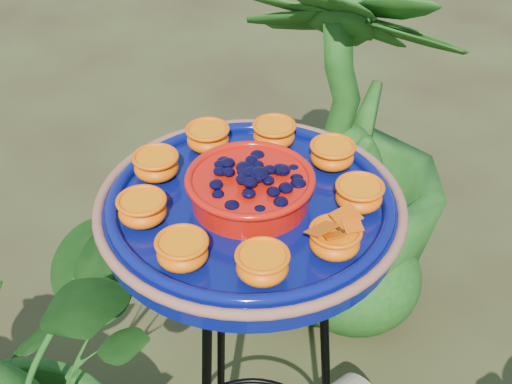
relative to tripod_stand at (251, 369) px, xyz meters
The scene contains 3 objects.
tripod_stand is the anchor object (origin of this frame).
feeder_dish 0.44m from the tripod_stand, 80.47° to the right, with size 0.59×0.59×0.12m.
shrub_back_right 0.91m from the tripod_stand, 34.82° to the left, with size 0.64×0.64×1.15m, color #154712.
Camera 1 is at (-0.52, -0.62, 1.78)m, focal length 50.00 mm.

